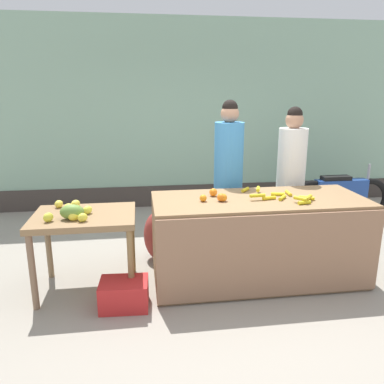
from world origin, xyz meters
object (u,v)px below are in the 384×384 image
vendor_woman_white_shirt (290,180)px  produce_sack (158,236)px  vendor_woman_blue_shirt (228,179)px  produce_crate (124,294)px  parked_motorcycle (340,195)px

vendor_woman_white_shirt → produce_sack: 1.74m
vendor_woman_blue_shirt → produce_crate: vendor_woman_blue_shirt is taller
parked_motorcycle → vendor_woman_blue_shirt: bearing=-154.6°
vendor_woman_blue_shirt → parked_motorcycle: bearing=25.4°
vendor_woman_blue_shirt → vendor_woman_white_shirt: vendor_woman_blue_shirt is taller
vendor_woman_white_shirt → produce_crate: size_ratio=4.03×
produce_crate → produce_sack: produce_sack is taller
produce_crate → produce_sack: size_ratio=0.75×
vendor_woman_blue_shirt → vendor_woman_white_shirt: size_ratio=1.04×
produce_crate → parked_motorcycle: bearing=32.3°
parked_motorcycle → produce_crate: 3.82m
parked_motorcycle → produce_sack: bearing=-160.1°
parked_motorcycle → produce_sack: 3.03m
vendor_woman_blue_shirt → parked_motorcycle: (2.00, 0.95, -0.53)m
vendor_woman_blue_shirt → vendor_woman_white_shirt: (0.78, 0.02, -0.04)m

